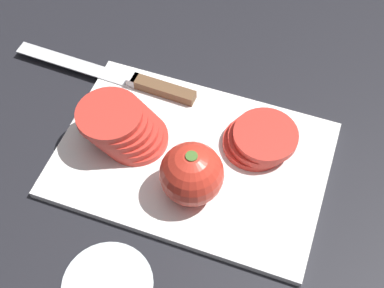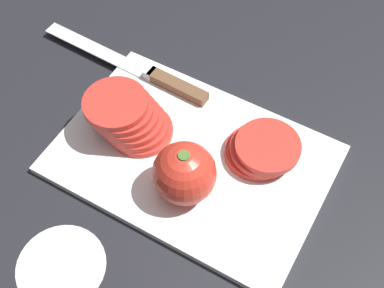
# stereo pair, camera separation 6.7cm
# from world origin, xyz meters

# --- Properties ---
(ground_plane) EXTENTS (3.00, 3.00, 0.00)m
(ground_plane) POSITION_xyz_m (0.00, 0.00, 0.00)
(ground_plane) COLOR black
(cutting_board) EXTENTS (0.35, 0.24, 0.01)m
(cutting_board) POSITION_xyz_m (0.04, 0.04, 0.01)
(cutting_board) COLOR white
(cutting_board) RESTS_ON ground_plane
(whole_tomato) EXTENTS (0.08, 0.08, 0.08)m
(whole_tomato) POSITION_xyz_m (0.02, 0.08, 0.05)
(whole_tomato) COLOR red
(whole_tomato) RESTS_ON cutting_board
(knife) EXTENTS (0.28, 0.03, 0.01)m
(knife) POSITION_xyz_m (0.15, -0.05, 0.02)
(knife) COLOR silver
(knife) RESTS_ON cutting_board
(tomato_slice_stack_near) EXTENTS (0.11, 0.09, 0.06)m
(tomato_slice_stack_near) POSITION_xyz_m (0.13, 0.04, 0.04)
(tomato_slice_stack_near) COLOR red
(tomato_slice_stack_near) RESTS_ON cutting_board
(tomato_slice_stack_far) EXTENTS (0.10, 0.09, 0.03)m
(tomato_slice_stack_far) POSITION_xyz_m (-0.04, -0.01, 0.03)
(tomato_slice_stack_far) COLOR red
(tomato_slice_stack_far) RESTS_ON cutting_board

